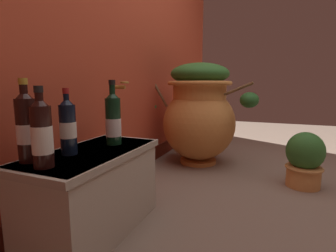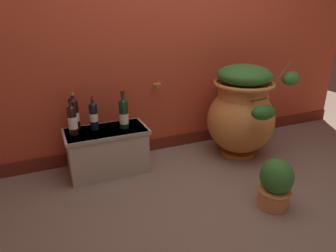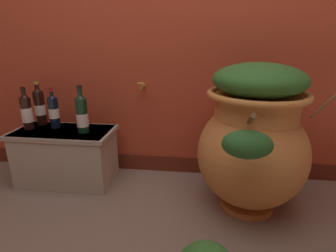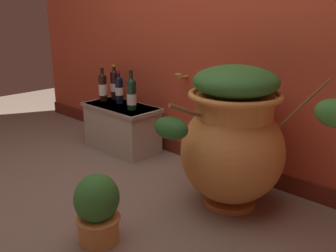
{
  "view_description": "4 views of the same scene",
  "coord_description": "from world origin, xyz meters",
  "px_view_note": "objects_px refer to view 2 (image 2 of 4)",
  "views": [
    {
      "loc": [
        -1.59,
        0.1,
        0.69
      ],
      "look_at": [
        -0.12,
        0.7,
        0.44
      ],
      "focal_mm": 27.43,
      "sensor_mm": 36.0,
      "label": 1
    },
    {
      "loc": [
        -1.11,
        -1.52,
        1.35
      ],
      "look_at": [
        -0.16,
        0.71,
        0.4
      ],
      "focal_mm": 32.28,
      "sensor_mm": 36.0,
      "label": 2
    },
    {
      "loc": [
        0.27,
        -0.78,
        0.99
      ],
      "look_at": [
        0.07,
        0.84,
        0.46
      ],
      "focal_mm": 28.11,
      "sensor_mm": 36.0,
      "label": 3
    },
    {
      "loc": [
        1.79,
        -1.13,
        1.19
      ],
      "look_at": [
        -0.11,
        0.85,
        0.33
      ],
      "focal_mm": 40.38,
      "sensor_mm": 36.0,
      "label": 4
    }
  ],
  "objects_px": {
    "potted_shrub": "(276,183)",
    "wine_bottle_right": "(72,119)",
    "wine_bottle_left": "(94,115)",
    "wine_bottle_back": "(74,113)",
    "terracotta_urn": "(242,110)",
    "wine_bottle_middle": "(124,113)"
  },
  "relations": [
    {
      "from": "potted_shrub",
      "to": "wine_bottle_right",
      "type": "bearing_deg",
      "value": 141.52
    },
    {
      "from": "wine_bottle_left",
      "to": "wine_bottle_back",
      "type": "height_order",
      "value": "wine_bottle_back"
    },
    {
      "from": "wine_bottle_left",
      "to": "potted_shrub",
      "type": "relative_size",
      "value": 0.75
    },
    {
      "from": "wine_bottle_left",
      "to": "terracotta_urn",
      "type": "bearing_deg",
      "value": -8.98
    },
    {
      "from": "wine_bottle_middle",
      "to": "wine_bottle_left",
      "type": "bearing_deg",
      "value": 164.38
    },
    {
      "from": "wine_bottle_back",
      "to": "potted_shrub",
      "type": "height_order",
      "value": "wine_bottle_back"
    },
    {
      "from": "wine_bottle_middle",
      "to": "wine_bottle_right",
      "type": "xyz_separation_m",
      "value": [
        -0.42,
        0.02,
        -0.0
      ]
    },
    {
      "from": "wine_bottle_left",
      "to": "wine_bottle_middle",
      "type": "relative_size",
      "value": 0.88
    },
    {
      "from": "terracotta_urn",
      "to": "wine_bottle_back",
      "type": "bearing_deg",
      "value": 169.44
    },
    {
      "from": "wine_bottle_back",
      "to": "potted_shrub",
      "type": "xyz_separation_m",
      "value": [
        1.21,
        -1.1,
        -0.34
      ]
    },
    {
      "from": "terracotta_urn",
      "to": "wine_bottle_left",
      "type": "xyz_separation_m",
      "value": [
        -1.34,
        0.21,
        0.07
      ]
    },
    {
      "from": "wine_bottle_left",
      "to": "potted_shrub",
      "type": "bearing_deg",
      "value": -44.08
    },
    {
      "from": "wine_bottle_left",
      "to": "wine_bottle_middle",
      "type": "height_order",
      "value": "wine_bottle_middle"
    },
    {
      "from": "terracotta_urn",
      "to": "wine_bottle_middle",
      "type": "height_order",
      "value": "terracotta_urn"
    },
    {
      "from": "wine_bottle_left",
      "to": "potted_shrub",
      "type": "xyz_separation_m",
      "value": [
        1.07,
        -1.03,
        -0.33
      ]
    },
    {
      "from": "wine_bottle_back",
      "to": "potted_shrub",
      "type": "bearing_deg",
      "value": -42.18
    },
    {
      "from": "terracotta_urn",
      "to": "potted_shrub",
      "type": "xyz_separation_m",
      "value": [
        -0.28,
        -0.82,
        -0.26
      ]
    },
    {
      "from": "wine_bottle_middle",
      "to": "wine_bottle_back",
      "type": "relative_size",
      "value": 1.0
    },
    {
      "from": "wine_bottle_middle",
      "to": "wine_bottle_right",
      "type": "relative_size",
      "value": 1.09
    },
    {
      "from": "terracotta_urn",
      "to": "wine_bottle_right",
      "type": "distance_m",
      "value": 1.53
    },
    {
      "from": "wine_bottle_middle",
      "to": "wine_bottle_right",
      "type": "distance_m",
      "value": 0.42
    },
    {
      "from": "terracotta_urn",
      "to": "potted_shrub",
      "type": "bearing_deg",
      "value": -108.63
    }
  ]
}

